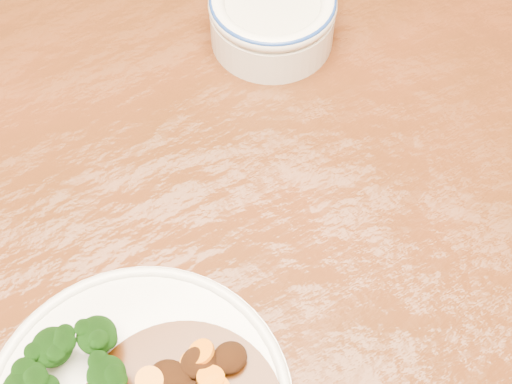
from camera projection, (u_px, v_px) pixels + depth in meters
dining_table at (195, 311)px, 0.71m from camera, size 1.55×0.99×0.75m
dip_bowl at (272, 16)px, 0.77m from camera, size 0.14×0.14×0.06m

